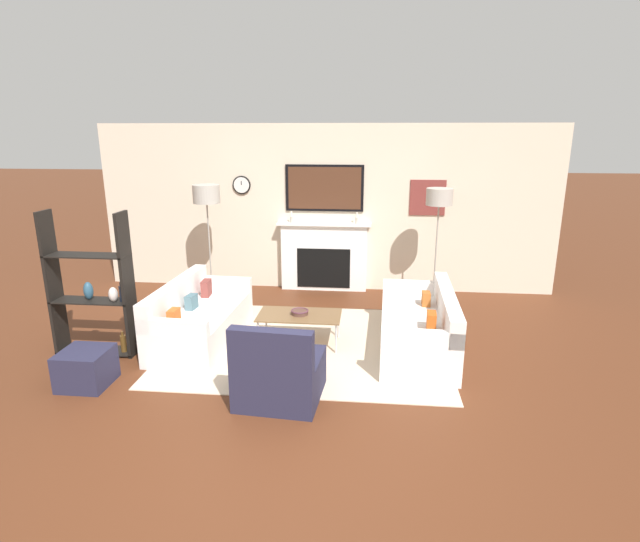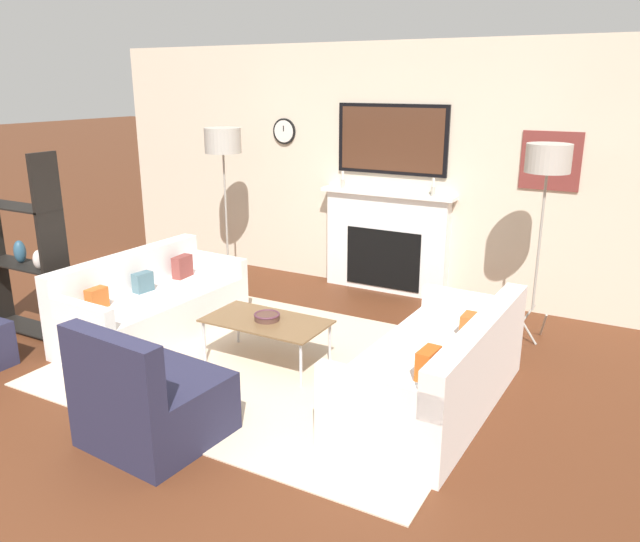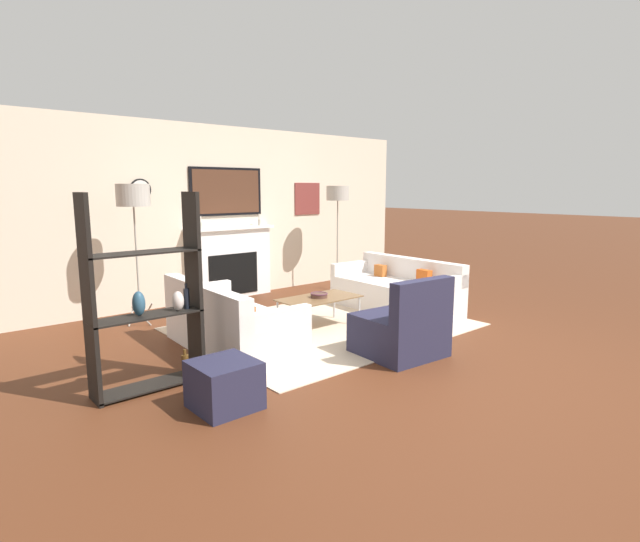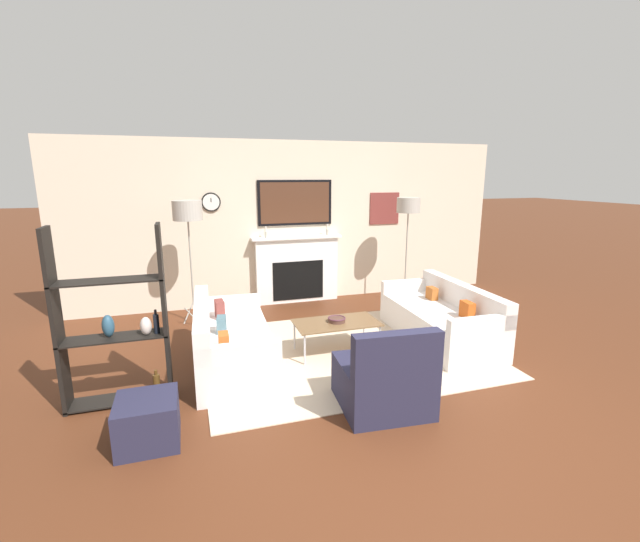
# 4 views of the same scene
# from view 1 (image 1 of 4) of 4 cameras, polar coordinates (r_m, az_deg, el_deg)

# --- Properties ---
(ground_plane) EXTENTS (60.00, 60.00, 0.00)m
(ground_plane) POSITION_cam_1_polar(r_m,az_deg,el_deg) (4.66, -4.53, -17.93)
(ground_plane) COLOR #552B17
(fireplace_wall) EXTENTS (7.48, 0.28, 2.70)m
(fireplace_wall) POSITION_cam_1_polar(r_m,az_deg,el_deg) (8.24, 0.56, 6.35)
(fireplace_wall) COLOR beige
(fireplace_wall) RESTS_ON ground_plane
(area_rug) EXTENTS (3.38, 2.66, 0.01)m
(area_rug) POSITION_cam_1_polar(r_m,az_deg,el_deg) (6.31, -1.47, -8.34)
(area_rug) COLOR beige
(area_rug) RESTS_ON ground_plane
(couch_left) EXTENTS (0.89, 1.80, 0.76)m
(couch_left) POSITION_cam_1_polar(r_m,az_deg,el_deg) (6.52, -13.70, -5.44)
(couch_left) COLOR white
(couch_left) RESTS_ON ground_plane
(couch_right) EXTENTS (0.91, 1.90, 0.73)m
(couch_right) POSITION_cam_1_polar(r_m,az_deg,el_deg) (6.20, 11.36, -6.48)
(couch_right) COLOR white
(couch_right) RESTS_ON ground_plane
(armchair) EXTENTS (0.85, 0.84, 0.85)m
(armchair) POSITION_cam_1_polar(r_m,az_deg,el_deg) (5.01, -4.68, -11.66)
(armchair) COLOR #25243C
(armchair) RESTS_ON ground_plane
(coffee_table) EXTENTS (1.02, 0.56, 0.40)m
(coffee_table) POSITION_cam_1_polar(r_m,az_deg,el_deg) (6.19, -2.37, -5.22)
(coffee_table) COLOR brown
(coffee_table) RESTS_ON ground_plane
(decorative_bowl) EXTENTS (0.22, 0.22, 0.06)m
(decorative_bowl) POSITION_cam_1_polar(r_m,az_deg,el_deg) (6.17, -2.33, -4.69)
(decorative_bowl) COLOR #53352C
(decorative_bowl) RESTS_ON coffee_table
(floor_lamp_left) EXTENTS (0.41, 0.41, 1.80)m
(floor_lamp_left) POSITION_cam_1_polar(r_m,az_deg,el_deg) (7.83, -12.86, 8.40)
(floor_lamp_left) COLOR #9E998E
(floor_lamp_left) RESTS_ON ground_plane
(floor_lamp_right) EXTENTS (0.38, 0.38, 1.79)m
(floor_lamp_right) POSITION_cam_1_polar(r_m,az_deg,el_deg) (7.50, 13.48, 8.01)
(floor_lamp_right) COLOR #9E998E
(floor_lamp_right) RESTS_ON ground_plane
(shelf_unit) EXTENTS (0.95, 0.28, 1.72)m
(shelf_unit) POSITION_cam_1_polar(r_m,az_deg,el_deg) (6.39, -24.55, -2.04)
(shelf_unit) COLOR black
(shelf_unit) RESTS_ON ground_plane
(ottoman) EXTENTS (0.48, 0.48, 0.39)m
(ottoman) POSITION_cam_1_polar(r_m,az_deg,el_deg) (5.84, -25.18, -9.99)
(ottoman) COLOR #25243C
(ottoman) RESTS_ON ground_plane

